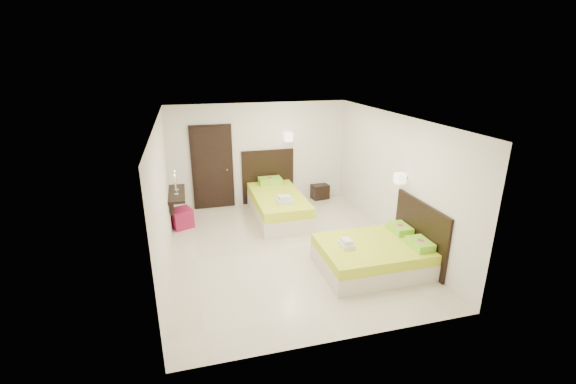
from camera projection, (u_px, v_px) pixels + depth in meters
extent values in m
plane|color=beige|center=(287.00, 249.00, 7.72)|extent=(5.50, 5.50, 0.00)
cube|color=beige|center=(278.00, 210.00, 9.19)|extent=(1.13, 2.26, 0.36)
cube|color=#AFC61F|center=(278.00, 199.00, 9.09)|extent=(1.12, 2.24, 0.23)
cube|color=black|center=(268.00, 176.00, 10.02)|extent=(1.36, 0.05, 1.41)
cube|color=#89D426|center=(270.00, 181.00, 9.80)|extent=(0.57, 0.38, 0.16)
cylinder|color=#BF2D6E|center=(270.00, 178.00, 9.78)|extent=(0.14, 0.14, 0.00)
cube|color=silver|center=(284.00, 202.00, 8.47)|extent=(0.34, 0.25, 0.09)
cube|color=silver|center=(284.00, 198.00, 8.44)|extent=(0.25, 0.19, 0.09)
cube|color=#FCF1CF|center=(288.00, 137.00, 9.66)|extent=(0.20, 0.20, 0.23)
cylinder|color=#2D2116|center=(287.00, 136.00, 9.74)|extent=(0.03, 0.16, 0.03)
cube|color=beige|center=(372.00, 261.00, 6.96)|extent=(1.90, 1.43, 0.30)
cube|color=#AFC61F|center=(373.00, 248.00, 6.88)|extent=(1.88, 1.41, 0.19)
cube|color=black|center=(420.00, 233.00, 7.04)|extent=(0.05, 1.62, 1.19)
cube|color=#89D426|center=(420.00, 244.00, 6.70)|extent=(0.32, 0.48, 0.13)
cylinder|color=#BF2D6E|center=(420.00, 240.00, 6.67)|extent=(0.11, 0.11, 0.00)
cube|color=#89D426|center=(400.00, 228.00, 7.30)|extent=(0.32, 0.48, 0.13)
cylinder|color=#BF2D6E|center=(400.00, 225.00, 7.28)|extent=(0.11, 0.11, 0.00)
cube|color=silver|center=(346.00, 245.00, 6.71)|extent=(0.21, 0.29, 0.08)
cube|color=silver|center=(347.00, 241.00, 6.68)|extent=(0.16, 0.21, 0.08)
cube|color=#FCF1CF|center=(400.00, 178.00, 7.26)|extent=(0.17, 0.17, 0.19)
cylinder|color=#2D2116|center=(404.00, 178.00, 7.28)|extent=(0.16, 0.03, 0.03)
cube|color=black|center=(319.00, 191.00, 10.47)|extent=(0.49, 0.45, 0.39)
cube|color=maroon|center=(182.00, 218.00, 8.67)|extent=(0.55, 0.55, 0.43)
cube|color=black|center=(212.00, 168.00, 9.56)|extent=(1.02, 0.06, 2.14)
cube|color=black|center=(213.00, 168.00, 9.52)|extent=(0.88, 0.04, 2.06)
cylinder|color=silver|center=(227.00, 169.00, 9.59)|extent=(0.03, 0.10, 0.03)
cube|color=black|center=(177.00, 194.00, 8.40)|extent=(0.35, 1.20, 0.06)
cube|color=black|center=(171.00, 208.00, 8.01)|extent=(0.10, 0.04, 0.30)
cube|color=black|center=(172.00, 194.00, 8.84)|extent=(0.10, 0.04, 0.30)
cylinder|color=silver|center=(176.00, 194.00, 8.25)|extent=(0.10, 0.10, 0.02)
cylinder|color=silver|center=(176.00, 189.00, 8.21)|extent=(0.02, 0.02, 0.22)
cone|color=silver|center=(175.00, 183.00, 8.17)|extent=(0.07, 0.07, 0.04)
cylinder|color=white|center=(175.00, 179.00, 8.14)|extent=(0.02, 0.02, 0.15)
sphere|color=#FFB23F|center=(174.00, 175.00, 8.11)|extent=(0.02, 0.02, 0.02)
cylinder|color=silver|center=(177.00, 190.00, 8.53)|extent=(0.10, 0.10, 0.02)
cylinder|color=silver|center=(176.00, 185.00, 8.49)|extent=(0.02, 0.02, 0.22)
cone|color=silver|center=(175.00, 179.00, 8.45)|extent=(0.07, 0.07, 0.04)
cylinder|color=white|center=(175.00, 175.00, 8.41)|extent=(0.02, 0.02, 0.15)
sphere|color=#FFB23F|center=(175.00, 171.00, 8.39)|extent=(0.02, 0.02, 0.02)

